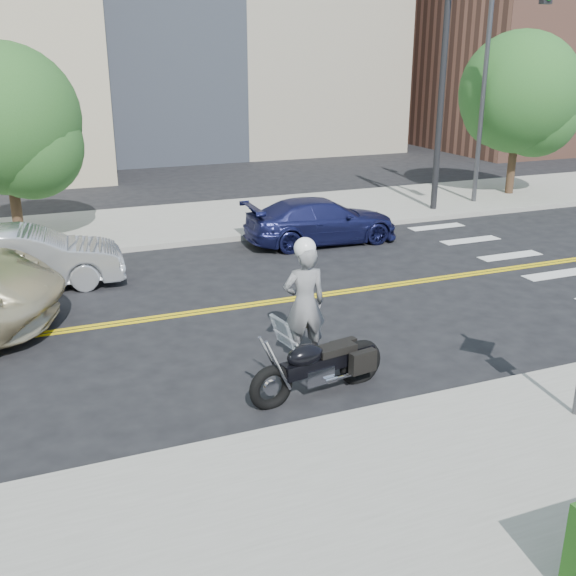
{
  "coord_description": "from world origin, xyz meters",
  "views": [
    {
      "loc": [
        -2.81,
        -12.64,
        5.0
      ],
      "look_at": [
        1.32,
        -2.48,
        1.2
      ],
      "focal_mm": 42.0,
      "sensor_mm": 36.0,
      "label": 1
    }
  ],
  "objects_px": {
    "parked_car_silver": "(27,258)",
    "parked_car_blue": "(321,221)",
    "motorcyclist": "(304,300)",
    "motorcycle": "(319,352)"
  },
  "relations": [
    {
      "from": "parked_car_blue",
      "to": "parked_car_silver",
      "type": "bearing_deg",
      "value": 99.15
    },
    {
      "from": "motorcycle",
      "to": "parked_car_silver",
      "type": "distance_m",
      "value": 8.09
    },
    {
      "from": "motorcycle",
      "to": "motorcyclist",
      "type": "bearing_deg",
      "value": 67.72
    },
    {
      "from": "motorcycle",
      "to": "parked_car_blue",
      "type": "height_order",
      "value": "motorcycle"
    },
    {
      "from": "parked_car_silver",
      "to": "parked_car_blue",
      "type": "height_order",
      "value": "parked_car_silver"
    },
    {
      "from": "motorcyclist",
      "to": "parked_car_blue",
      "type": "xyz_separation_m",
      "value": [
        3.49,
        6.86,
        -0.46
      ]
    },
    {
      "from": "motorcyclist",
      "to": "parked_car_blue",
      "type": "height_order",
      "value": "motorcyclist"
    },
    {
      "from": "motorcyclist",
      "to": "motorcycle",
      "type": "relative_size",
      "value": 0.95
    },
    {
      "from": "parked_car_silver",
      "to": "parked_car_blue",
      "type": "relative_size",
      "value": 0.97
    },
    {
      "from": "motorcyclist",
      "to": "parked_car_silver",
      "type": "relative_size",
      "value": 0.52
    }
  ]
}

